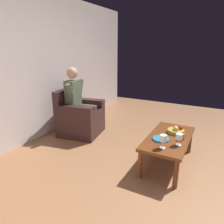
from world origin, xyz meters
TOP-DOWN VIEW (x-y plane):
  - ground_plane at (0.00, 0.00)m, footprint 7.43×7.43m
  - wall_back at (0.00, -2.83)m, footprint 6.59×0.06m
  - armchair at (-0.55, -2.23)m, footprint 0.84×0.85m
  - person_seated at (-0.55, -2.22)m, footprint 0.62×0.62m
  - coffee_table at (-0.23, -0.44)m, footprint 1.12×0.56m
  - wine_glass_near at (-0.02, -0.26)m, footprint 0.09×0.09m
  - wine_glass_far at (0.15, -0.42)m, footprint 0.09×0.09m
  - fruit_bowl at (-0.42, -0.38)m, footprint 0.24×0.24m
  - decorative_dish at (-0.08, -0.51)m, footprint 0.23×0.23m
  - candle_jar at (-0.21, -0.26)m, footprint 0.07×0.07m

SIDE VIEW (x-z plane):
  - ground_plane at x=0.00m, z-range 0.00..0.00m
  - armchair at x=-0.55m, z-range -0.11..0.76m
  - coffee_table at x=-0.23m, z-range 0.15..0.58m
  - decorative_dish at x=-0.08m, z-range 0.42..0.45m
  - fruit_bowl at x=-0.42m, z-range 0.41..0.51m
  - candle_jar at x=-0.21m, z-range 0.42..0.51m
  - wine_glass_near at x=-0.02m, z-range 0.46..0.61m
  - wine_glass_far at x=0.15m, z-range 0.46..0.64m
  - person_seated at x=-0.55m, z-range 0.04..1.32m
  - wall_back at x=0.00m, z-range 0.00..2.59m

